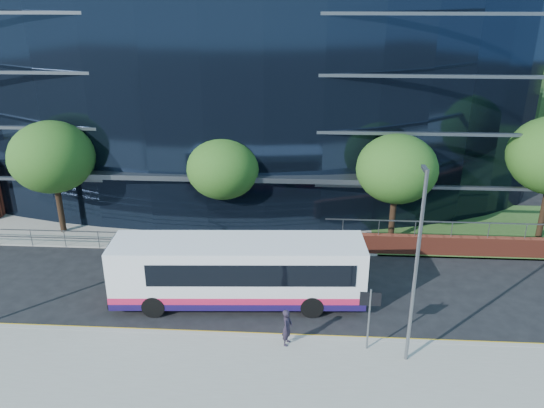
# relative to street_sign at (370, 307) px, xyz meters

# --- Properties ---
(ground) EXTENTS (200.00, 200.00, 0.00)m
(ground) POSITION_rel_street_sign_xyz_m (-4.50, 1.59, -2.15)
(ground) COLOR black
(ground) RESTS_ON ground
(pavement_near) EXTENTS (80.00, 8.00, 0.15)m
(pavement_near) POSITION_rel_street_sign_xyz_m (-4.50, -3.41, -2.07)
(pavement_near) COLOR gray
(pavement_near) RESTS_ON ground
(kerb) EXTENTS (80.00, 0.25, 0.16)m
(kerb) POSITION_rel_street_sign_xyz_m (-4.50, 0.59, -2.07)
(kerb) COLOR gray
(kerb) RESTS_ON ground
(yellow_line_outer) EXTENTS (80.00, 0.08, 0.01)m
(yellow_line_outer) POSITION_rel_street_sign_xyz_m (-4.50, 0.79, -2.14)
(yellow_line_outer) COLOR gold
(yellow_line_outer) RESTS_ON ground
(yellow_line_inner) EXTENTS (80.00, 0.08, 0.01)m
(yellow_line_inner) POSITION_rel_street_sign_xyz_m (-4.50, 0.94, -2.14)
(yellow_line_inner) COLOR gold
(yellow_line_inner) RESTS_ON ground
(far_forecourt) EXTENTS (50.00, 8.00, 0.10)m
(far_forecourt) POSITION_rel_street_sign_xyz_m (-10.50, 12.59, -2.10)
(far_forecourt) COLOR gray
(far_forecourt) RESTS_ON ground
(glass_office) EXTENTS (44.00, 23.10, 16.00)m
(glass_office) POSITION_rel_street_sign_xyz_m (-8.50, 22.44, 5.85)
(glass_office) COLOR black
(glass_office) RESTS_ON ground
(guard_railings) EXTENTS (24.00, 0.05, 1.10)m
(guard_railings) POSITION_rel_street_sign_xyz_m (-12.50, 8.59, -1.33)
(guard_railings) COLOR slate
(guard_railings) RESTS_ON ground
(apartment_block) EXTENTS (60.00, 42.00, 30.00)m
(apartment_block) POSITION_rel_street_sign_xyz_m (27.50, 58.80, 8.96)
(apartment_block) COLOR #2D511E
(apartment_block) RESTS_ON ground
(street_sign) EXTENTS (0.85, 0.09, 2.80)m
(street_sign) POSITION_rel_street_sign_xyz_m (0.00, 0.00, 0.00)
(street_sign) COLOR slate
(street_sign) RESTS_ON pavement_near
(tree_far_a) EXTENTS (4.95, 4.95, 6.98)m
(tree_far_a) POSITION_rel_street_sign_xyz_m (-17.50, 10.59, 2.71)
(tree_far_a) COLOR black
(tree_far_a) RESTS_ON ground
(tree_far_b) EXTENTS (4.29, 4.29, 6.05)m
(tree_far_b) POSITION_rel_street_sign_xyz_m (-7.50, 11.09, 2.06)
(tree_far_b) COLOR black
(tree_far_b) RESTS_ON ground
(tree_far_c) EXTENTS (4.62, 4.62, 6.51)m
(tree_far_c) POSITION_rel_street_sign_xyz_m (2.50, 10.59, 2.39)
(tree_far_c) COLOR black
(tree_far_c) RESTS_ON ground
(tree_dist_e) EXTENTS (4.62, 4.62, 6.51)m
(tree_dist_e) POSITION_rel_street_sign_xyz_m (19.50, 41.59, 2.39)
(tree_dist_e) COLOR black
(tree_dist_e) RESTS_ON ground
(streetlight_east) EXTENTS (0.15, 0.77, 8.00)m
(streetlight_east) POSITION_rel_street_sign_xyz_m (1.50, -0.59, 2.29)
(streetlight_east) COLOR slate
(streetlight_east) RESTS_ON pavement_near
(city_bus) EXTENTS (11.92, 3.40, 3.19)m
(city_bus) POSITION_rel_street_sign_xyz_m (-5.61, 3.39, -0.46)
(city_bus) COLOR white
(city_bus) RESTS_ON ground
(pedestrian) EXTENTS (0.54, 0.68, 1.63)m
(pedestrian) POSITION_rel_street_sign_xyz_m (-3.30, 0.09, -1.19)
(pedestrian) COLOR black
(pedestrian) RESTS_ON pavement_near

